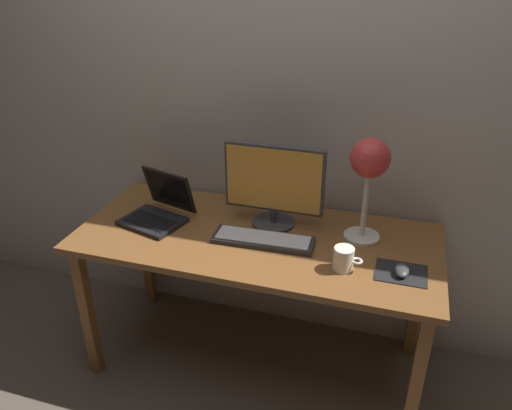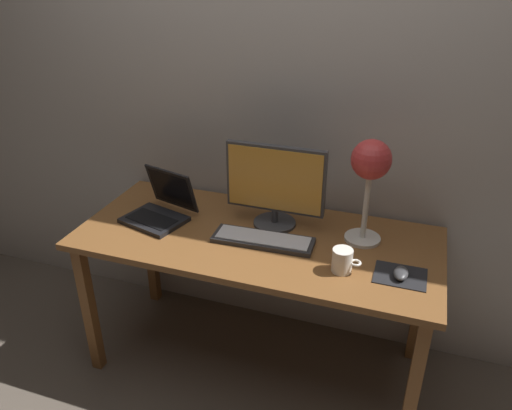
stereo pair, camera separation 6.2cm
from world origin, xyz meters
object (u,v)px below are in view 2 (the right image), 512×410
object	(u,v)px
monitor	(275,184)
mouse	(401,273)
coffee_mug	(343,260)
keyboard_main	(263,240)
desk_lamp	(370,167)
laptop	(162,205)

from	to	relation	value
monitor	mouse	size ratio (longest dim) A/B	4.69
mouse	coffee_mug	bearing A→B (deg)	-172.60
coffee_mug	keyboard_main	bearing A→B (deg)	163.68
monitor	desk_lamp	size ratio (longest dim) A/B	0.98
coffee_mug	laptop	bearing A→B (deg)	168.92
monitor	mouse	bearing A→B (deg)	-22.41
monitor	laptop	bearing A→B (deg)	-169.52
monitor	keyboard_main	distance (m)	0.25
laptop	coffee_mug	xyz separation A→B (m)	(0.88, -0.17, -0.01)
desk_lamp	mouse	size ratio (longest dim) A/B	4.80
keyboard_main	mouse	xyz separation A→B (m)	(0.59, -0.08, 0.01)
keyboard_main	mouse	distance (m)	0.59
desk_lamp	mouse	world-z (taller)	desk_lamp
keyboard_main	laptop	xyz separation A→B (m)	(-0.52, 0.07, 0.05)
coffee_mug	monitor	bearing A→B (deg)	143.20
monitor	coffee_mug	distance (m)	0.48
mouse	coffee_mug	distance (m)	0.23
laptop	coffee_mug	size ratio (longest dim) A/B	2.86
monitor	mouse	xyz separation A→B (m)	(0.58, -0.24, -0.19)
laptop	coffee_mug	distance (m)	0.90
desk_lamp	coffee_mug	xyz separation A→B (m)	(-0.04, -0.26, -0.29)
monitor	laptop	distance (m)	0.55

